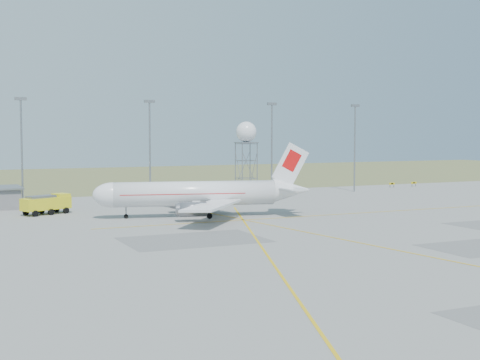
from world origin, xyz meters
name	(u,v)px	position (x,y,z in m)	size (l,w,h in m)	color
ground	(392,247)	(0.00, 0.00, 0.00)	(400.00, 400.00, 0.00)	gray
grass_strip	(110,177)	(0.00, 140.00, 0.01)	(400.00, 120.00, 0.03)	olive
mast_a	(22,142)	(-35.00, 66.00, 12.07)	(2.20, 0.50, 20.50)	gray
mast_b	(150,142)	(-10.00, 66.00, 12.07)	(2.20, 0.50, 20.50)	gray
mast_c	(272,141)	(18.00, 66.00, 12.07)	(2.20, 0.50, 20.50)	gray
mast_d	(355,140)	(40.00, 66.00, 12.07)	(2.20, 0.50, 20.50)	gray
taxi_sign_near	(392,184)	(55.60, 72.00, 0.89)	(1.60, 0.17, 1.20)	black
taxi_sign_far	(414,183)	(62.60, 72.00, 0.89)	(1.60, 0.17, 1.20)	black
airliner_main	(198,194)	(-10.75, 36.99, 3.75)	(35.67, 33.99, 12.25)	white
radar_tower	(246,154)	(12.32, 67.22, 9.15)	(4.50, 4.50, 16.30)	gray
fire_truck	(47,205)	(-32.83, 50.98, 1.61)	(8.78, 5.97, 3.35)	yellow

